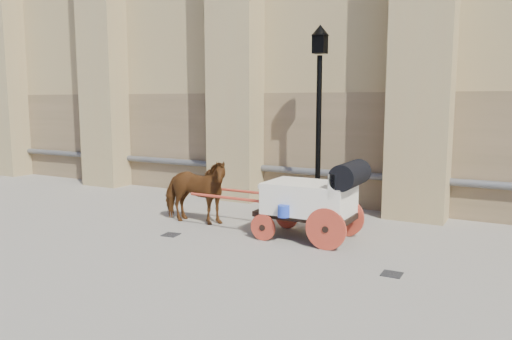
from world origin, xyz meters
The scene contains 6 objects.
ground centered at (0.00, 0.00, 0.00)m, with size 90.00×90.00×0.00m, color gray.
horse centered at (-0.34, 0.68, 0.75)m, with size 0.81×1.77×1.49m, color #5E3214.
carriage centered at (2.58, 0.73, 0.88)m, with size 3.73×1.32×1.63m.
street_lamp centered at (1.73, 3.00, 2.45)m, with size 0.43×0.43×4.58m.
drain_grate_near centered at (-0.19, -0.39, 0.01)m, with size 0.32×0.32×0.01m, color black.
drain_grate_far centered at (4.46, -0.57, 0.01)m, with size 0.32×0.32×0.01m, color black.
Camera 1 is at (6.26, -8.42, 2.80)m, focal length 35.00 mm.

